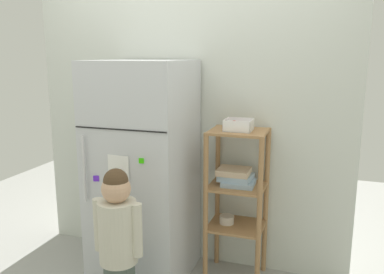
% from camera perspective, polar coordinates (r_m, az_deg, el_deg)
% --- Properties ---
extents(kitchen_wall_back, '(2.54, 0.03, 2.11)m').
position_cam_1_polar(kitchen_wall_back, '(3.13, -0.73, 0.84)').
color(kitchen_wall_back, silver).
rests_on(kitchen_wall_back, ground).
extents(refrigerator, '(0.66, 0.70, 1.61)m').
position_cam_1_polar(refrigerator, '(2.94, -6.93, -5.00)').
color(refrigerator, silver).
rests_on(refrigerator, ground).
extents(child_standing, '(0.32, 0.24, 1.00)m').
position_cam_1_polar(child_standing, '(2.50, -10.57, -13.17)').
color(child_standing, '#506058').
rests_on(child_standing, ground).
extents(pantry_shelf_unit, '(0.41, 0.36, 1.13)m').
position_cam_1_polar(pantry_shelf_unit, '(2.92, 6.38, -7.47)').
color(pantry_shelf_unit, '#9E7247').
rests_on(pantry_shelf_unit, ground).
extents(fruit_bin, '(0.19, 0.17, 0.08)m').
position_cam_1_polar(fruit_bin, '(2.78, 6.46, 1.55)').
color(fruit_bin, white).
rests_on(fruit_bin, pantry_shelf_unit).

